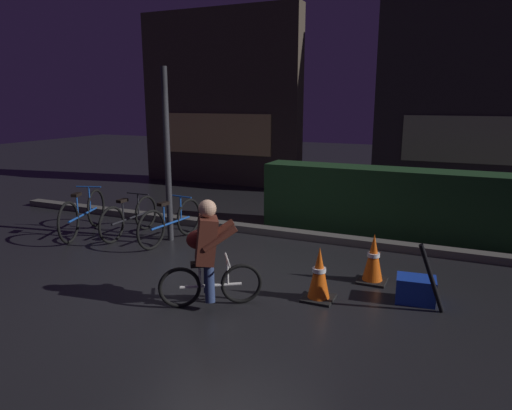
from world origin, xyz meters
TOP-DOWN VIEW (x-y plane):
  - ground_plane at (0.00, 0.00)m, footprint 40.00×40.00m
  - sidewalk_curb at (0.00, 2.20)m, footprint 12.00×0.24m
  - hedge_row at (1.80, 3.10)m, footprint 4.80×0.70m
  - storefront_left at (-3.54, 6.50)m, footprint 4.68×0.54m
  - storefront_right at (3.03, 7.20)m, footprint 4.87×0.54m
  - street_post at (-1.65, 1.20)m, footprint 0.10×0.10m
  - parked_bike_leftmost at (-3.24, 0.88)m, footprint 0.61×1.67m
  - parked_bike_left_mid at (-2.43, 1.12)m, footprint 0.46×1.55m
  - parked_bike_center_left at (-1.58, 1.13)m, footprint 0.46×1.59m
  - traffic_cone_near at (1.33, -0.10)m, footprint 0.36×0.36m
  - traffic_cone_far at (1.80, 0.72)m, footprint 0.36×0.36m
  - blue_crate at (2.38, 0.30)m, footprint 0.47×0.36m
  - cyclist at (0.21, -0.76)m, footprint 1.01×0.70m
  - closed_umbrella at (2.55, 0.05)m, footprint 0.33×0.23m

SIDE VIEW (x-z plane):
  - ground_plane at x=0.00m, z-range 0.00..0.00m
  - sidewalk_curb at x=0.00m, z-range 0.00..0.12m
  - blue_crate at x=2.38m, z-range 0.00..0.30m
  - traffic_cone_far at x=1.80m, z-range -0.01..0.63m
  - traffic_cone_near at x=1.33m, z-range -0.01..0.64m
  - parked_bike_left_mid at x=-2.43m, z-range -0.03..0.68m
  - parked_bike_center_left at x=-1.58m, z-range -0.03..0.70m
  - parked_bike_leftmost at x=-3.24m, z-range -0.04..0.77m
  - closed_umbrella at x=2.55m, z-range 0.00..0.81m
  - hedge_row at x=1.80m, z-range 0.00..1.16m
  - cyclist at x=0.21m, z-range 0.01..1.25m
  - street_post at x=-1.65m, z-range 0.00..2.83m
  - storefront_left at x=-3.54m, z-range -0.01..4.68m
  - storefront_right at x=3.03m, z-range -0.01..4.99m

